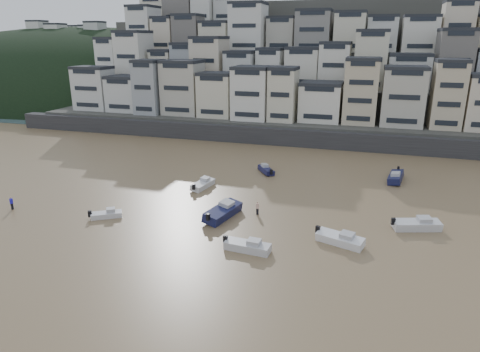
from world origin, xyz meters
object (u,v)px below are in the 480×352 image
(boat_d, at_px, (417,223))
(person_pink, at_px, (257,208))
(person_blue, at_px, (12,203))
(boat_i, at_px, (396,176))
(boat_f, at_px, (203,183))
(boat_c, at_px, (223,210))
(boat_h, at_px, (266,169))
(boat_a, at_px, (247,245))
(boat_j, at_px, (106,213))
(boat_b, at_px, (340,238))

(boat_d, distance_m, person_pink, 19.08)
(person_blue, bearing_deg, boat_i, 29.04)
(boat_f, height_order, person_pink, person_pink)
(boat_f, height_order, person_blue, person_blue)
(boat_c, xyz_separation_m, person_pink, (3.90, 2.21, -0.08))
(boat_f, relative_size, person_blue, 3.03)
(person_blue, height_order, person_pink, same)
(boat_h, xyz_separation_m, person_pink, (3.12, -17.53, 0.21))
(boat_a, bearing_deg, boat_d, 36.72)
(boat_h, height_order, boat_j, boat_h)
(person_blue, distance_m, person_pink, 32.24)
(boat_j, distance_m, person_blue, 13.51)
(boat_f, relative_size, boat_d, 0.88)
(boat_h, relative_size, person_blue, 2.76)
(boat_a, bearing_deg, boat_j, 175.28)
(person_blue, relative_size, person_pink, 1.00)
(boat_j, bearing_deg, boat_i, 4.68)
(boat_i, relative_size, person_pink, 3.64)
(boat_d, bearing_deg, boat_i, 77.54)
(boat_b, bearing_deg, boat_f, 167.68)
(boat_i, distance_m, person_blue, 55.70)
(boat_c, height_order, boat_i, boat_c)
(boat_d, height_order, boat_i, boat_i)
(person_pink, bearing_deg, person_blue, -166.03)
(boat_a, height_order, boat_i, boat_i)
(boat_c, relative_size, person_pink, 4.02)
(boat_d, distance_m, person_blue, 51.11)
(boat_i, bearing_deg, person_blue, -52.22)
(person_pink, bearing_deg, boat_d, 3.27)
(boat_i, bearing_deg, boat_j, -45.06)
(boat_j, relative_size, boat_d, 0.69)
(boat_h, relative_size, person_pink, 2.76)
(boat_a, distance_m, boat_b, 10.23)
(boat_f, bearing_deg, boat_i, -57.39)
(boat_h, bearing_deg, person_blue, 97.12)
(boat_a, bearing_deg, boat_c, 130.24)
(boat_d, bearing_deg, boat_f, 150.36)
(boat_f, height_order, boat_i, boat_i)
(boat_f, bearing_deg, boat_j, 161.36)
(person_pink, bearing_deg, boat_j, -159.85)
(boat_b, relative_size, person_pink, 3.26)
(boat_h, bearing_deg, boat_d, -161.40)
(boat_d, height_order, boat_c, boat_c)
(boat_c, bearing_deg, boat_h, 10.43)
(boat_h, bearing_deg, boat_c, 142.91)
(boat_f, relative_size, person_pink, 3.03)
(boat_i, bearing_deg, boat_h, -76.47)
(boat_b, relative_size, boat_i, 0.90)
(boat_f, bearing_deg, boat_b, -111.68)
(boat_d, xyz_separation_m, person_blue, (-50.33, -8.87, 0.06))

